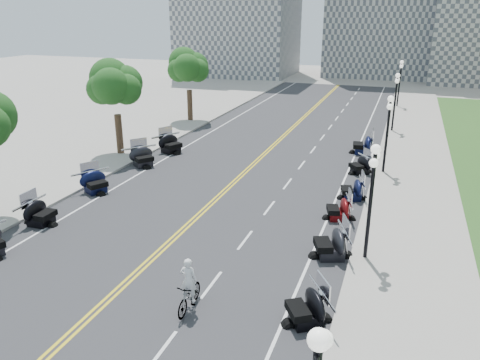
% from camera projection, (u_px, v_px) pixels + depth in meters
% --- Properties ---
extents(ground, '(160.00, 160.00, 0.00)m').
position_uv_depth(ground, '(139.00, 270.00, 19.12)').
color(ground, gray).
extents(road, '(16.00, 90.00, 0.01)m').
position_uv_depth(road, '(227.00, 189.00, 27.98)').
color(road, '#333335').
rests_on(road, ground).
extents(centerline_yellow_a, '(0.12, 90.00, 0.00)m').
position_uv_depth(centerline_yellow_a, '(225.00, 188.00, 28.02)').
color(centerline_yellow_a, yellow).
rests_on(centerline_yellow_a, road).
extents(centerline_yellow_b, '(0.12, 90.00, 0.00)m').
position_uv_depth(centerline_yellow_b, '(229.00, 189.00, 27.94)').
color(centerline_yellow_b, yellow).
rests_on(centerline_yellow_b, road).
extents(edge_line_north, '(0.12, 90.00, 0.00)m').
position_uv_depth(edge_line_north, '(335.00, 202.00, 25.96)').
color(edge_line_north, white).
rests_on(edge_line_north, road).
extents(edge_line_south, '(0.12, 90.00, 0.00)m').
position_uv_depth(edge_line_south, '(134.00, 177.00, 30.00)').
color(edge_line_south, white).
rests_on(edge_line_south, road).
extents(lane_dash_5, '(0.12, 2.00, 0.00)m').
position_uv_depth(lane_dash_5, '(161.00, 351.00, 14.56)').
color(lane_dash_5, white).
rests_on(lane_dash_5, road).
extents(lane_dash_6, '(0.12, 2.00, 0.00)m').
position_uv_depth(lane_dash_6, '(211.00, 285.00, 18.10)').
color(lane_dash_6, white).
rests_on(lane_dash_6, road).
extents(lane_dash_7, '(0.12, 2.00, 0.00)m').
position_uv_depth(lane_dash_7, '(245.00, 240.00, 21.65)').
color(lane_dash_7, white).
rests_on(lane_dash_7, road).
extents(lane_dash_8, '(0.12, 2.00, 0.00)m').
position_uv_depth(lane_dash_8, '(269.00, 208.00, 25.20)').
color(lane_dash_8, white).
rests_on(lane_dash_8, road).
extents(lane_dash_9, '(0.12, 2.00, 0.00)m').
position_uv_depth(lane_dash_9, '(287.00, 184.00, 28.74)').
color(lane_dash_9, white).
rests_on(lane_dash_9, road).
extents(lane_dash_10, '(0.12, 2.00, 0.00)m').
position_uv_depth(lane_dash_10, '(302.00, 165.00, 32.29)').
color(lane_dash_10, white).
rests_on(lane_dash_10, road).
extents(lane_dash_11, '(0.12, 2.00, 0.00)m').
position_uv_depth(lane_dash_11, '(313.00, 150.00, 35.83)').
color(lane_dash_11, white).
rests_on(lane_dash_11, road).
extents(lane_dash_12, '(0.12, 2.00, 0.00)m').
position_uv_depth(lane_dash_12, '(322.00, 137.00, 39.38)').
color(lane_dash_12, white).
rests_on(lane_dash_12, road).
extents(lane_dash_13, '(0.12, 2.00, 0.00)m').
position_uv_depth(lane_dash_13, '(330.00, 127.00, 42.92)').
color(lane_dash_13, white).
rests_on(lane_dash_13, road).
extents(lane_dash_14, '(0.12, 2.00, 0.00)m').
position_uv_depth(lane_dash_14, '(337.00, 118.00, 46.47)').
color(lane_dash_14, white).
rests_on(lane_dash_14, road).
extents(lane_dash_15, '(0.12, 2.00, 0.00)m').
position_uv_depth(lane_dash_15, '(342.00, 111.00, 50.01)').
color(lane_dash_15, white).
rests_on(lane_dash_15, road).
extents(lane_dash_16, '(0.12, 2.00, 0.00)m').
position_uv_depth(lane_dash_16, '(347.00, 104.00, 53.56)').
color(lane_dash_16, white).
rests_on(lane_dash_16, road).
extents(lane_dash_17, '(0.12, 2.00, 0.00)m').
position_uv_depth(lane_dash_17, '(352.00, 98.00, 57.10)').
color(lane_dash_17, white).
rests_on(lane_dash_17, road).
extents(lane_dash_18, '(0.12, 2.00, 0.00)m').
position_uv_depth(lane_dash_18, '(355.00, 93.00, 60.65)').
color(lane_dash_18, white).
rests_on(lane_dash_18, road).
extents(lane_dash_19, '(0.12, 2.00, 0.00)m').
position_uv_depth(lane_dash_19, '(359.00, 89.00, 64.19)').
color(lane_dash_19, white).
rests_on(lane_dash_19, road).
extents(sidewalk_north, '(5.00, 90.00, 0.15)m').
position_uv_depth(sidewalk_north, '(413.00, 211.00, 24.64)').
color(sidewalk_north, '#9E9991').
rests_on(sidewalk_north, ground).
extents(sidewalk_south, '(5.00, 90.00, 0.15)m').
position_uv_depth(sidewalk_south, '(81.00, 169.00, 31.28)').
color(sidewalk_south, '#9E9991').
rests_on(sidewalk_south, ground).
extents(street_lamp_2, '(0.50, 1.20, 4.90)m').
position_uv_depth(street_lamp_2, '(370.00, 203.00, 19.07)').
color(street_lamp_2, black).
rests_on(street_lamp_2, sidewalk_north).
extents(street_lamp_3, '(0.50, 1.20, 4.90)m').
position_uv_depth(street_lamp_3, '(387.00, 135.00, 29.70)').
color(street_lamp_3, black).
rests_on(street_lamp_3, sidewalk_north).
extents(street_lamp_4, '(0.50, 1.20, 4.90)m').
position_uv_depth(street_lamp_4, '(395.00, 103.00, 40.34)').
color(street_lamp_4, black).
rests_on(street_lamp_4, sidewalk_north).
extents(street_lamp_5, '(0.50, 1.20, 4.90)m').
position_uv_depth(street_lamp_5, '(399.00, 84.00, 50.98)').
color(street_lamp_5, black).
rests_on(street_lamp_5, sidewalk_north).
extents(tree_3, '(4.80, 4.80, 9.20)m').
position_uv_depth(tree_3, '(115.00, 90.00, 33.08)').
color(tree_3, '#235619').
rests_on(tree_3, sidewalk_south).
extents(tree_4, '(4.80, 4.80, 9.20)m').
position_uv_depth(tree_4, '(189.00, 71.00, 43.72)').
color(tree_4, '#235619').
rests_on(tree_4, sidewalk_south).
extents(motorcycle_n_5, '(2.67, 2.67, 1.35)m').
position_uv_depth(motorcycle_n_5, '(307.00, 306.00, 15.67)').
color(motorcycle_n_5, black).
rests_on(motorcycle_n_5, road).
extents(motorcycle_n_6, '(2.71, 2.71, 1.46)m').
position_uv_depth(motorcycle_n_6, '(331.00, 242.00, 19.93)').
color(motorcycle_n_6, black).
rests_on(motorcycle_n_6, road).
extents(motorcycle_n_7, '(2.25, 2.25, 1.27)m').
position_uv_depth(motorcycle_n_7, '(339.00, 208.00, 23.65)').
color(motorcycle_n_7, '#590A0C').
rests_on(motorcycle_n_7, road).
extents(motorcycle_n_8, '(2.28, 2.28, 1.31)m').
position_uv_depth(motorcycle_n_8, '(352.00, 188.00, 26.21)').
color(motorcycle_n_8, black).
rests_on(motorcycle_n_8, road).
extents(motorcycle_n_9, '(2.59, 2.59, 1.29)m').
position_uv_depth(motorcycle_n_9, '(360.00, 164.00, 30.40)').
color(motorcycle_n_9, black).
rests_on(motorcycle_n_9, road).
extents(motorcycle_n_10, '(2.50, 2.50, 1.56)m').
position_uv_depth(motorcycle_n_10, '(363.00, 144.00, 34.62)').
color(motorcycle_n_10, black).
rests_on(motorcycle_n_10, road).
extents(motorcycle_s_6, '(2.01, 2.01, 1.38)m').
position_uv_depth(motorcycle_s_6, '(40.00, 212.00, 23.04)').
color(motorcycle_s_6, black).
rests_on(motorcycle_s_6, road).
extents(motorcycle_s_7, '(2.75, 2.75, 1.41)m').
position_uv_depth(motorcycle_s_7, '(95.00, 181.00, 27.18)').
color(motorcycle_s_7, black).
rests_on(motorcycle_s_7, road).
extents(motorcycle_s_8, '(2.98, 2.98, 1.49)m').
position_uv_depth(motorcycle_s_8, '(143.00, 156.00, 31.82)').
color(motorcycle_s_8, black).
rests_on(motorcycle_s_8, road).
extents(motorcycle_s_9, '(2.93, 2.93, 1.53)m').
position_uv_depth(motorcycle_s_9, '(171.00, 143.00, 34.91)').
color(motorcycle_s_9, black).
rests_on(motorcycle_s_9, road).
extents(bicycle, '(0.56, 1.88, 1.13)m').
position_uv_depth(bicycle, '(189.00, 295.00, 16.44)').
color(bicycle, '#A51414').
rests_on(bicycle, road).
extents(cyclist_rider, '(0.61, 0.40, 1.68)m').
position_uv_depth(cyclist_rider, '(188.00, 260.00, 15.97)').
color(cyclist_rider, white).
rests_on(cyclist_rider, bicycle).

